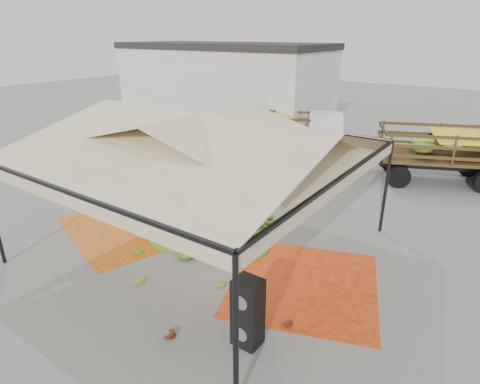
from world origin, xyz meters
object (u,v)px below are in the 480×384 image
Objects in this scene: speaker_stack at (248,312)px; truck_right at (475,150)px; vendor at (246,178)px; banana_heap at (207,216)px; truck_left at (287,128)px.

truck_right reaches higher than speaker_stack.
truck_right is (6.69, 7.01, 0.54)m from vendor.
banana_heap is at bearing 138.69° from speaker_stack.
truck_right reaches higher than banana_heap.
speaker_stack is at bearing -41.30° from banana_heap.
banana_heap is 11.68m from truck_right.
vendor is at bearing -157.60° from truck_right.
truck_left is at bearing 116.05° from speaker_stack.
vendor is 7.06m from truck_left.
vendor reaches higher than speaker_stack.
banana_heap is 2.77× the size of vendor.
truck_left is at bearing -53.76° from vendor.
banana_heap is 9.91m from truck_left.
truck_right is (6.26, 9.82, 0.91)m from banana_heap.
truck_right reaches higher than truck_left.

